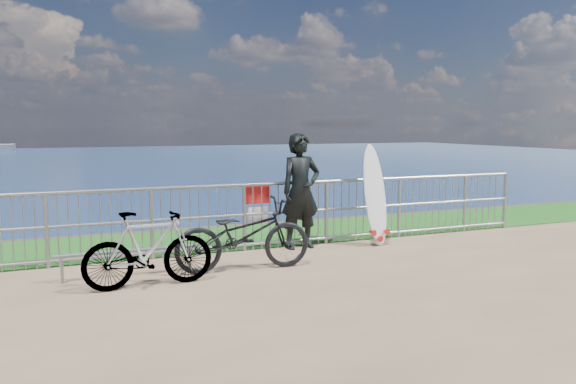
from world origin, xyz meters
name	(u,v)px	position (x,y,z in m)	size (l,w,h in m)	color
grass_strip	(252,236)	(0.00, 2.70, 0.01)	(120.00, 120.00, 0.00)	#165216
railing	(274,214)	(0.02, 1.60, 0.58)	(10.06, 0.10, 1.13)	gray
surfer	(301,191)	(0.45, 1.45, 0.97)	(0.71, 0.46, 1.94)	black
surfboard	(375,198)	(1.76, 1.22, 0.81)	(0.52, 0.48, 1.76)	white
bicycle_near	(243,235)	(-0.90, 0.42, 0.52)	(0.68, 1.96, 1.03)	black
bicycle_far	(149,249)	(-2.28, 0.07, 0.50)	(0.47, 1.66, 1.00)	black
bike_rack	(128,254)	(-2.47, 0.66, 0.33)	(1.89, 0.05, 0.39)	gray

